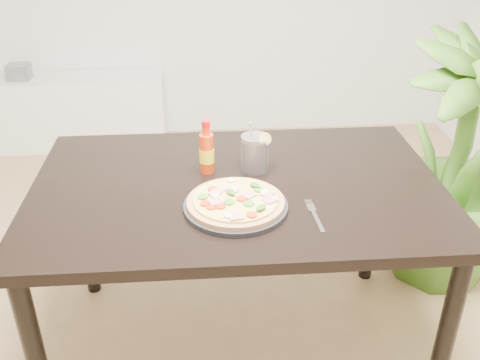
{
  "coord_description": "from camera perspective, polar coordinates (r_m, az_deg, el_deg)",
  "views": [
    {
      "loc": [
        0.17,
        -1.55,
        1.64
      ],
      "look_at": [
        0.28,
        -0.08,
        0.83
      ],
      "focal_mm": 40.0,
      "sensor_mm": 36.0,
      "label": 1
    }
  ],
  "objects": [
    {
      "name": "fork",
      "position": [
        1.67,
        7.94,
        -3.66
      ],
      "size": [
        0.03,
        0.19,
        0.0
      ],
      "rotation": [
        0.0,
        0.0,
        0.06
      ],
      "color": "silver",
      "rests_on": "dining_table"
    },
    {
      "name": "plant_pot",
      "position": [
        2.77,
        20.26,
        -6.82
      ],
      "size": [
        0.28,
        0.28,
        0.22
      ],
      "primitive_type": "cylinder",
      "color": "brown",
      "rests_on": "ground"
    },
    {
      "name": "plate",
      "position": [
        1.68,
        -0.46,
        -2.83
      ],
      "size": [
        0.33,
        0.33,
        0.02
      ],
      "primitive_type": "cylinder",
      "color": "black",
      "rests_on": "dining_table"
    },
    {
      "name": "media_console",
      "position": [
        3.99,
        -18.19,
        6.93
      ],
      "size": [
        1.4,
        0.34,
        0.5
      ],
      "primitive_type": "cube",
      "color": "white",
      "rests_on": "ground"
    },
    {
      "name": "houseplant",
      "position": [
        2.55,
        21.98,
        1.63
      ],
      "size": [
        0.85,
        0.85,
        1.14
      ],
      "primitive_type": "imported",
      "rotation": [
        0.0,
        0.0,
        0.45
      ],
      "color": "#3D6C1D",
      "rests_on": "ground"
    },
    {
      "name": "cd_stack",
      "position": [
        3.95,
        -22.5,
        10.62
      ],
      "size": [
        0.14,
        0.12,
        0.1
      ],
      "color": "slate",
      "rests_on": "media_console"
    },
    {
      "name": "cola_cup",
      "position": [
        1.89,
        1.61,
        2.82
      ],
      "size": [
        0.1,
        0.1,
        0.19
      ],
      "rotation": [
        0.0,
        0.0,
        -0.26
      ],
      "color": "black",
      "rests_on": "dining_table"
    },
    {
      "name": "floor",
      "position": [
        2.26,
        -7.57,
        -18.09
      ],
      "size": [
        4.5,
        4.5,
        0.0
      ],
      "primitive_type": "plane",
      "color": "#9E7A51",
      "rests_on": "ground"
    },
    {
      "name": "pizza",
      "position": [
        1.67,
        -0.47,
        -2.27
      ],
      "size": [
        0.31,
        0.31,
        0.03
      ],
      "color": "#B87E52",
      "rests_on": "plate"
    },
    {
      "name": "dining_table",
      "position": [
        1.87,
        -0.28,
        -2.62
      ],
      "size": [
        1.4,
        0.9,
        0.75
      ],
      "color": "black",
      "rests_on": "ground"
    },
    {
      "name": "hot_sauce_bottle",
      "position": [
        1.87,
        -3.56,
        2.99
      ],
      "size": [
        0.06,
        0.06,
        0.19
      ],
      "rotation": [
        0.0,
        0.0,
        -0.35
      ],
      "color": "red",
      "rests_on": "dining_table"
    }
  ]
}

